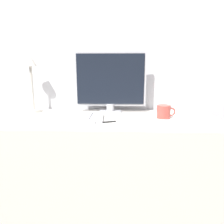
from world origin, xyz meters
name	(u,v)px	position (x,y,z in m)	size (l,w,h in m)	color
wall_back	(113,47)	(0.00, 0.58, 1.20)	(3.60, 0.05, 2.40)	silver
desk	(111,169)	(0.00, 0.24, 0.36)	(1.42, 0.57, 0.72)	silver
monitor	(110,82)	(-0.01, 0.43, 0.95)	(0.51, 0.11, 0.44)	#B7B7BC
keyboard	(150,122)	(0.24, 0.12, 0.73)	(0.33, 0.11, 0.01)	silver
laptop	(77,118)	(-0.22, 0.20, 0.73)	(0.35, 0.23, 0.02)	#BCBCC1
ereader	(80,116)	(-0.20, 0.21, 0.75)	(0.15, 0.18, 0.01)	white
desk_lamp	(31,78)	(-0.58, 0.42, 0.98)	(0.12, 0.12, 0.41)	#BCB7AD
coffee_mug	(164,112)	(0.35, 0.26, 0.77)	(0.12, 0.09, 0.09)	#B7473D
pen	(105,122)	(-0.03, 0.13, 0.73)	(0.13, 0.05, 0.01)	black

